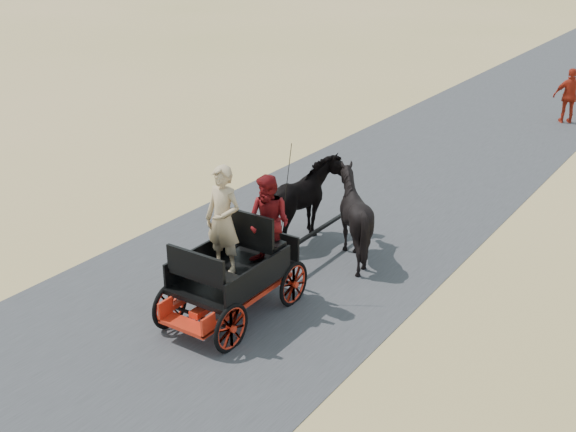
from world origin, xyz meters
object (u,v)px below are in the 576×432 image
Objects in this scene: horse_right at (353,216)px; pedestrian at (570,96)px; carriage at (233,294)px; horse_left at (305,204)px.

horse_right is 12.33m from pedestrian.
horse_left is at bearing 100.39° from carriage.
pedestrian is (0.87, 12.30, 0.01)m from horse_right.
horse_right is at bearing -180.00° from horse_left.
carriage is 15.38m from pedestrian.
pedestrian is at bearing -99.10° from horse_left.
pedestrian reaches higher than carriage.
horse_left is 1.18× the size of horse_right.
horse_left is 1.10m from horse_right.
horse_left is 1.16× the size of pedestrian.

